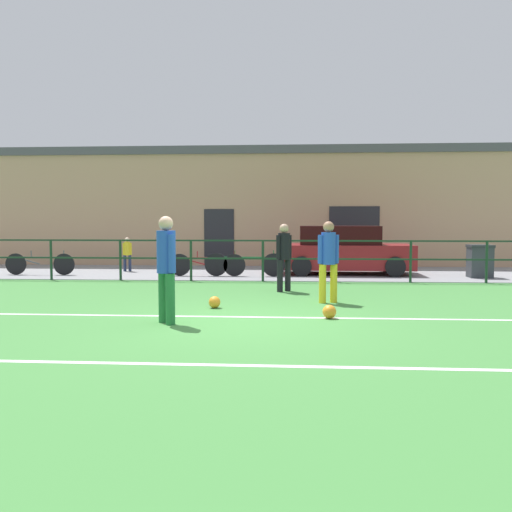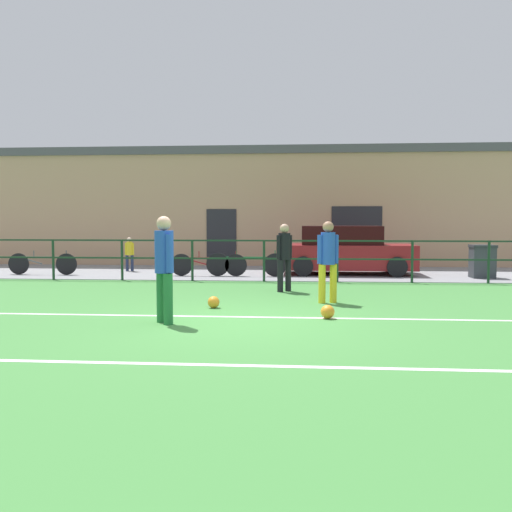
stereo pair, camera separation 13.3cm
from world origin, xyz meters
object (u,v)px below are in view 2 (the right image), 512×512
player_winger (164,263)px  soccer_ball_match (214,302)px  bicycle_parked_3 (246,264)px  parked_car_red (346,251)px  trash_bin_0 (482,261)px  spectator_child (130,252)px  soccer_ball_spare (328,312)px  bicycle_parked_0 (208,264)px  bicycle_parked_1 (42,264)px  player_striker (328,257)px  player_goalkeeper (284,253)px

player_winger → soccer_ball_match: player_winger is taller
bicycle_parked_3 → parked_car_red: bearing=17.6°
parked_car_red → player_winger: bearing=-113.1°
soccer_ball_match → parked_car_red: (3.06, 6.82, 0.62)m
player_winger → trash_bin_0: player_winger is taller
spectator_child → soccer_ball_spare: bearing=123.0°
bicycle_parked_0 → bicycle_parked_1: size_ratio=1.06×
parked_car_red → bicycle_parked_1: parked_car_red is taller
spectator_child → trash_bin_0: spectator_child is taller
player_striker → soccer_ball_spare: size_ratio=7.02×
player_winger → bicycle_parked_3: size_ratio=0.73×
soccer_ball_match → bicycle_parked_1: bearing=136.8°
spectator_child → parked_car_red: 7.00m
bicycle_parked_3 → trash_bin_0: trash_bin_0 is taller
bicycle_parked_0 → bicycle_parked_1: bicycle_parked_0 is taller
soccer_ball_match → bicycle_parked_0: size_ratio=0.10×
soccer_ball_match → player_striker: bearing=20.9°
player_goalkeeper → soccer_ball_spare: player_goalkeeper is taller
player_winger → spectator_child: size_ratio=1.57×
parked_car_red → bicycle_parked_0: size_ratio=1.75×
bicycle_parked_3 → trash_bin_0: (6.87, 0.12, 0.12)m
player_goalkeeper → parked_car_red: (1.78, 4.26, -0.18)m
player_winger → bicycle_parked_0: bearing=144.3°
player_striker → bicycle_parked_0: size_ratio=0.72×
player_goalkeeper → trash_bin_0: 6.61m
player_goalkeeper → parked_car_red: size_ratio=0.40×
bicycle_parked_0 → player_winger: bearing=-85.8°
player_striker → player_winger: player_winger is taller
soccer_ball_spare → bicycle_parked_0: size_ratio=0.10×
soccer_ball_match → spectator_child: (-3.93, 7.21, 0.54)m
player_goalkeeper → soccer_ball_match: (-1.28, -2.57, -0.80)m
player_goalkeeper → bicycle_parked_0: (-2.37, 3.30, -0.54)m
soccer_ball_match → parked_car_red: parked_car_red is taller
bicycle_parked_1 → bicycle_parked_0: bearing=0.0°
player_striker → trash_bin_0: (4.71, 5.14, -0.44)m
soccer_ball_spare → trash_bin_0: size_ratio=0.25×
soccer_ball_spare → parked_car_red: bearing=83.2°
spectator_child → bicycle_parked_0: bearing=151.2°
soccer_ball_spare → bicycle_parked_1: (-8.38, 6.85, 0.24)m
parked_car_red → bicycle_parked_0: 4.28m
player_winger → soccer_ball_match: bearing=121.6°
player_striker → player_goalkeeper: bearing=98.3°
spectator_child → bicycle_parked_1: bearing=26.7°
soccer_ball_spare → bicycle_parked_0: bicycle_parked_0 is taller
soccer_ball_spare → bicycle_parked_3: (-2.08, 6.85, 0.26)m
bicycle_parked_3 → trash_bin_0: size_ratio=2.51×
soccer_ball_match → spectator_child: 8.23m
soccer_ball_match → trash_bin_0: (6.92, 5.99, 0.39)m
player_winger → bicycle_parked_0: player_winger is taller
soccer_ball_spare → spectator_child: size_ratio=0.21×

